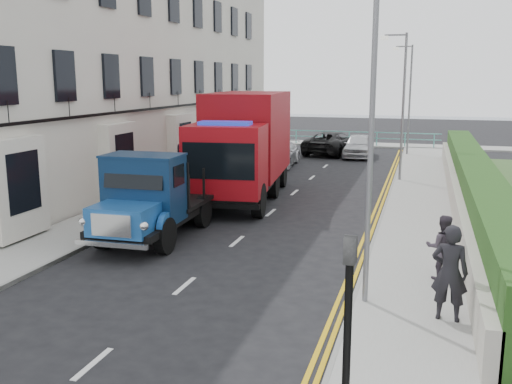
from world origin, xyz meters
The scene contains 23 objects.
ground centered at (0.00, 0.00, 0.00)m, with size 120.00×120.00×0.00m, color black.
pavement_west centered at (-5.20, 9.00, 0.06)m, with size 2.40×38.00×0.12m, color gray.
pavement_east centered at (5.30, 9.00, 0.06)m, with size 2.60×38.00×0.12m, color gray.
promenade centered at (0.00, 29.00, 0.06)m, with size 30.00×2.50×0.12m, color gray.
sea_plane centered at (0.00, 60.00, 0.00)m, with size 120.00×120.00×0.00m, color slate.
terrace_west centered at (-9.47, 13.00, 7.17)m, with size 6.31×30.20×14.25m.
garden_east centered at (7.21, 9.00, 0.90)m, with size 1.45×28.00×1.75m.
seafront_railing centered at (0.00, 28.20, 0.58)m, with size 13.00×0.08×1.11m.
lamp_near centered at (4.18, -2.00, 4.00)m, with size 1.23×0.18×7.00m.
lamp_mid centered at (4.18, 14.00, 4.00)m, with size 1.23×0.18×7.00m.
lamp_far centered at (4.18, 24.00, 4.00)m, with size 1.23×0.18×7.00m.
traffic_signal centered at (4.60, -7.50, 2.07)m, with size 0.16×0.20×3.10m.
bedford_lorry centered at (-2.56, 1.15, 1.24)m, with size 2.42×5.75×2.68m.
red_lorry centered at (-1.77, 8.31, 2.31)m, with size 3.68×8.54×4.34m.
parked_car_front centered at (-3.60, 4.38, 0.75)m, with size 1.77×4.41×1.50m, color black.
parked_car_mid centered at (-2.60, 12.00, 0.67)m, with size 1.41×4.05×1.33m, color #5185AE.
parked_car_rear centered at (-2.60, 17.34, 0.69)m, with size 1.92×4.73×1.37m, color silver.
seafront_car_left centered at (-0.50, 23.43, 0.76)m, with size 2.51×5.44×1.51m, color black.
seafront_car_right centered at (1.34, 22.39, 0.74)m, with size 1.74×4.33×1.48m, color silver.
pedestrian_east_near centered at (6.00, -2.52, 1.11)m, with size 0.72×0.47×1.98m, color black.
pedestrian_east_far centered at (5.92, -0.09, 0.92)m, with size 0.78×0.61×1.60m, color #39313C.
pedestrian_west_near centered at (-6.00, 11.13, 0.97)m, with size 1.00×0.42×1.71m, color black.
pedestrian_west_far centered at (-6.00, 15.63, 0.94)m, with size 0.80×0.52×1.63m, color #3F312D.
Camera 1 is at (5.37, -14.01, 4.91)m, focal length 40.00 mm.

